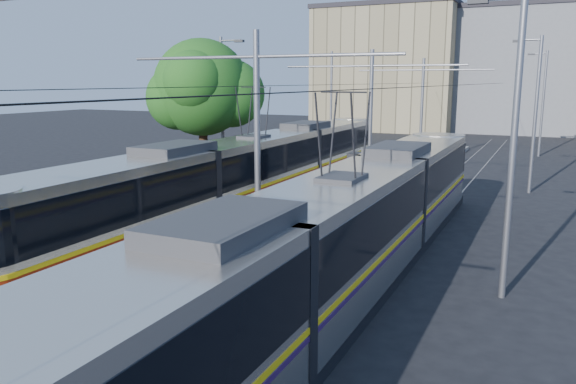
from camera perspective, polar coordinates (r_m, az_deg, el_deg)
The scene contains 13 objects.
ground at distance 12.66m, azimuth -21.22°, elevation -16.74°, with size 160.00×160.00×0.00m, color black.
platform at distance 26.51m, azimuth 6.24°, elevation -1.09°, with size 4.00×50.00×0.30m, color gray.
tactile_strip_left at distance 26.97m, azimuth 3.34°, elevation -0.49°, with size 0.70×50.00×0.01m, color gray.
tactile_strip_right at distance 26.05m, azimuth 9.26°, elevation -1.04°, with size 0.70×50.00×0.01m, color gray.
rails at distance 26.54m, azimuth 6.24°, elevation -1.37°, with size 8.71×70.00×0.03m.
tram_left at distance 25.24m, azimuth -3.45°, elevation 1.94°, with size 2.43×29.02×5.50m.
tram_right at distance 14.75m, azimuth 5.39°, elevation -4.23°, with size 2.43×28.28×5.50m.
catenary at distance 23.26m, azimuth 4.14°, elevation 8.12°, with size 9.20×70.00×7.00m.
street_lamps at distance 29.76m, azimuth 8.96°, elevation 8.03°, with size 15.18×38.22×8.00m.
shelter at distance 26.35m, azimuth 6.81°, elevation 1.72°, with size 0.71×1.05×2.21m.
tree at distance 29.46m, azimuth -7.98°, elevation 10.28°, with size 5.44×5.03×7.90m.
building_left at distance 69.98m, azimuth 10.30°, elevation 12.23°, with size 16.32×12.24×14.37m.
building_centre at distance 71.55m, azimuth 23.87°, elevation 11.26°, with size 18.36×14.28×13.92m.
Camera 1 is at (8.40, -7.50, 5.78)m, focal length 35.00 mm.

